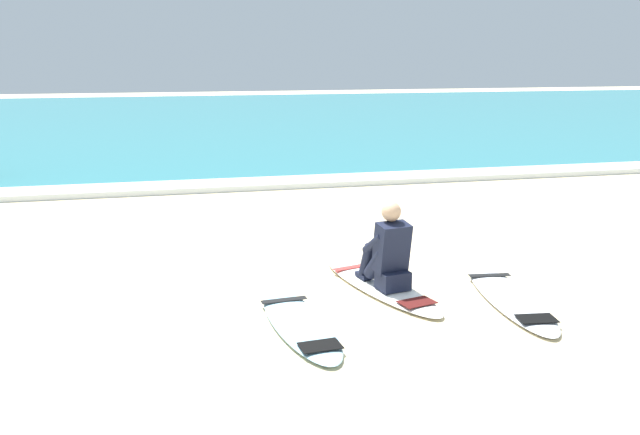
# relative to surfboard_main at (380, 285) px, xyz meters

# --- Properties ---
(ground_plane) EXTENTS (80.00, 80.00, 0.00)m
(ground_plane) POSITION_rel_surfboard_main_xyz_m (-0.80, -0.25, -0.04)
(ground_plane) COLOR beige
(sea) EXTENTS (80.00, 28.00, 0.10)m
(sea) POSITION_rel_surfboard_main_xyz_m (-0.80, 19.88, 0.01)
(sea) COLOR teal
(sea) RESTS_ON ground
(breaking_foam) EXTENTS (80.00, 0.90, 0.11)m
(breaking_foam) POSITION_rel_surfboard_main_xyz_m (-0.80, 6.18, 0.02)
(breaking_foam) COLOR white
(breaking_foam) RESTS_ON ground
(surfboard_main) EXTENTS (1.06, 2.25, 0.08)m
(surfboard_main) POSITION_rel_surfboard_main_xyz_m (0.00, 0.00, 0.00)
(surfboard_main) COLOR white
(surfboard_main) RESTS_ON ground
(surfer_seated) EXTENTS (0.46, 0.75, 0.95)m
(surfer_seated) POSITION_rel_surfboard_main_xyz_m (0.04, -0.13, 0.40)
(surfer_seated) COLOR black
(surfer_seated) RESTS_ON surfboard_main
(surfboard_spare_near) EXTENTS (0.70, 2.01, 0.08)m
(surfboard_spare_near) POSITION_rel_surfboard_main_xyz_m (-1.08, -0.85, 0.00)
(surfboard_spare_near) COLOR #9ED1E5
(surfboard_spare_near) RESTS_ON ground
(surfboard_spare_far) EXTENTS (0.79, 2.23, 0.08)m
(surfboard_spare_far) POSITION_rel_surfboard_main_xyz_m (1.22, -0.66, 0.00)
(surfboard_spare_far) COLOR silver
(surfboard_spare_far) RESTS_ON ground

